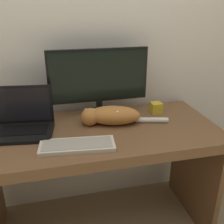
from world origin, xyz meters
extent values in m
cube|color=silver|center=(0.00, 0.71, 1.30)|extent=(6.40, 0.06, 2.60)
cube|color=brown|center=(0.00, 0.32, 0.72)|extent=(1.41, 0.65, 0.06)
cube|color=brown|center=(0.67, 0.32, 0.35)|extent=(0.04, 0.59, 0.69)
cylinder|color=black|center=(0.04, 0.51, 0.76)|extent=(0.22, 0.22, 0.02)
cylinder|color=black|center=(0.04, 0.51, 0.82)|extent=(0.04, 0.04, 0.10)
cube|color=black|center=(0.04, 0.52, 1.02)|extent=(0.62, 0.02, 0.33)
cube|color=black|center=(0.04, 0.51, 1.02)|extent=(0.59, 0.01, 0.30)
cube|color=black|center=(-0.42, 0.36, 0.76)|extent=(0.35, 0.28, 0.02)
cube|color=black|center=(-0.42, 0.37, 0.77)|extent=(0.28, 0.16, 0.00)
cube|color=black|center=(-0.40, 0.47, 0.89)|extent=(0.32, 0.07, 0.24)
cube|color=black|center=(-0.41, 0.46, 0.89)|extent=(0.29, 0.06, 0.21)
cube|color=beige|center=(-0.14, 0.15, 0.76)|extent=(0.40, 0.18, 0.02)
cube|color=#ABA393|center=(-0.14, 0.15, 0.77)|extent=(0.36, 0.15, 0.00)
ellipsoid|color=#C67A38|center=(0.11, 0.38, 0.81)|extent=(0.34, 0.21, 0.11)
ellipsoid|color=white|center=(0.12, 0.37, 0.84)|extent=(0.16, 0.14, 0.05)
sphere|color=#C67A38|center=(-0.03, 0.40, 0.81)|extent=(0.11, 0.11, 0.11)
cone|color=white|center=(-0.06, 0.40, 0.85)|extent=(0.03, 0.03, 0.03)
cone|color=white|center=(-0.01, 0.39, 0.85)|extent=(0.03, 0.03, 0.03)
cylinder|color=white|center=(0.34, 0.34, 0.77)|extent=(0.20, 0.08, 0.03)
cube|color=gold|center=(0.42, 0.48, 0.79)|extent=(0.07, 0.07, 0.07)
camera|label=1|loc=(-0.24, -1.02, 1.44)|focal=42.00mm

